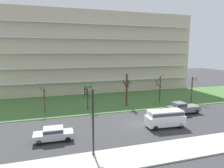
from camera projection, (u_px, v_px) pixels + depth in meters
ground at (139, 124)px, 28.03m from camera, size 160.00×160.00×0.00m
sidewalk_curb_near at (171, 150)px, 20.45m from camera, size 80.00×4.00×0.15m
grass_lawn_strip at (111, 101)px, 41.25m from camera, size 80.00×16.00×0.08m
apartment_building at (95, 53)px, 53.58m from camera, size 48.93×14.34×19.68m
tree_far_left at (44, 99)px, 32.78m from camera, size 1.33×1.14×4.87m
tree_left at (88, 97)px, 34.60m from camera, size 1.81×2.08×4.69m
tree_center at (127, 89)px, 36.73m from camera, size 1.69×1.45×6.11m
tree_right at (160, 88)px, 39.14m from camera, size 1.92×1.93×5.90m
tree_far_right at (192, 89)px, 39.81m from camera, size 1.84×1.81×5.40m
van_white_near_left at (165, 117)px, 26.74m from camera, size 5.31×2.29×2.36m
pickup_gray_center_left at (182, 108)px, 32.76m from camera, size 5.44×2.12×1.95m
sedan_silver_center_right at (53, 134)px, 22.70m from camera, size 4.43×1.88×1.57m
traffic_signal_mast at (90, 108)px, 20.21m from camera, size 0.90×4.56×6.63m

